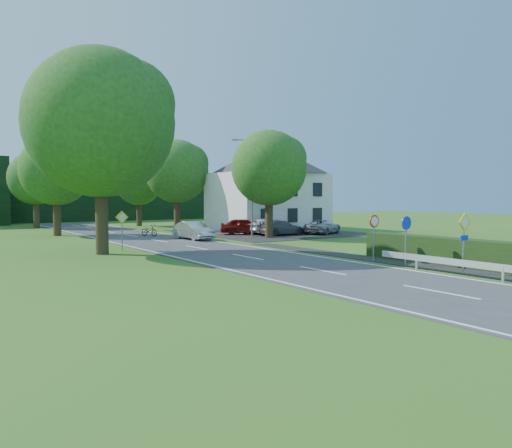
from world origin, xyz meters
TOP-DOWN VIEW (x-y plane):
  - road at (0.00, 20.00)m, footprint 7.00×80.00m
  - parking_pad at (12.00, 33.00)m, footprint 14.00×16.00m
  - line_edge_left at (-3.25, 20.00)m, footprint 0.12×80.00m
  - line_edge_right at (3.25, 20.00)m, footprint 0.12×80.00m
  - line_centre at (0.00, 20.00)m, footprint 0.12×80.00m
  - tree_main at (-6.00, 24.00)m, footprint 9.40×9.40m
  - tree_left_far at (-5.00, 40.00)m, footprint 7.00×7.00m
  - tree_right_far at (7.00, 42.00)m, footprint 7.40×7.40m
  - tree_left_back at (-4.50, 52.00)m, footprint 6.60×6.60m
  - tree_right_back at (6.00, 50.00)m, footprint 6.20×6.20m
  - tree_right_mid at (8.50, 28.00)m, footprint 7.00×7.00m
  - treeline_right at (8.00, 66.00)m, footprint 30.00×5.00m
  - house_white at (14.00, 36.00)m, footprint 10.60×8.40m
  - streetlight at (8.06, 30.00)m, footprint 2.03×0.18m
  - sign_priority_right at (4.30, 7.98)m, footprint 0.78×0.09m
  - sign_roundabout at (4.30, 10.98)m, footprint 0.64×0.08m
  - sign_speed_limit at (4.30, 12.97)m, footprint 0.64×0.11m
  - sign_priority_left at (-4.50, 24.98)m, footprint 0.78×0.09m
  - moving_car at (2.66, 29.67)m, footprint 1.68×4.22m
  - motorcycle at (1.05, 34.59)m, footprint 1.22×1.91m
  - parked_car_red at (8.72, 32.05)m, footprint 4.45×3.46m
  - parked_car_silver_a at (10.84, 31.00)m, footprint 4.36×2.64m
  - parked_car_grey at (10.80, 29.52)m, footprint 4.43×1.85m
  - parked_car_silver_b at (14.74, 28.62)m, footprint 4.91×3.85m
  - parasol at (10.37, 34.02)m, footprint 2.69×2.71m

SIDE VIEW (x-z plane):
  - road at x=0.00m, z-range 0.00..0.04m
  - parking_pad at x=12.00m, z-range 0.00..0.04m
  - line_edge_left at x=-3.25m, z-range 0.04..0.05m
  - line_edge_right at x=3.25m, z-range 0.04..0.05m
  - line_centre at x=0.00m, z-range 0.04..0.05m
  - motorcycle at x=1.05m, z-range 0.04..0.99m
  - parked_car_silver_b at x=14.74m, z-range 0.04..1.28m
  - parked_car_grey at x=10.80m, z-range 0.04..1.32m
  - parked_car_silver_a at x=10.84m, z-range 0.04..1.40m
  - moving_car at x=2.66m, z-range 0.04..1.40m
  - parked_car_red at x=8.72m, z-range 0.04..1.46m
  - parasol at x=10.37m, z-range 0.04..1.95m
  - sign_roundabout at x=4.30m, z-range 0.49..2.86m
  - sign_priority_left at x=-4.50m, z-range 0.50..2.94m
  - sign_speed_limit at x=4.30m, z-range 0.58..2.95m
  - sign_priority_right at x=4.30m, z-range 0.50..3.09m
  - treeline_right at x=8.00m, z-range 0.00..7.00m
  - tree_right_back at x=6.00m, z-range 0.00..7.56m
  - tree_left_back at x=-4.50m, z-range 0.00..8.07m
  - tree_left_far at x=-5.00m, z-range 0.00..8.58m
  - tree_right_mid at x=8.50m, z-range 0.00..8.58m
  - house_white at x=14.00m, z-range 0.11..8.71m
  - streetlight at x=8.06m, z-range 0.46..8.46m
  - tree_right_far at x=7.00m, z-range 0.00..9.09m
  - tree_main at x=-6.00m, z-range 0.00..11.64m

